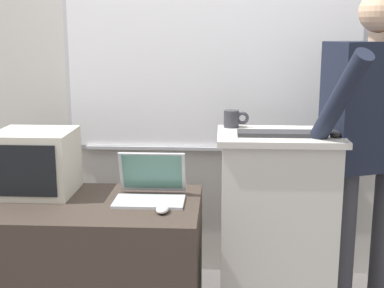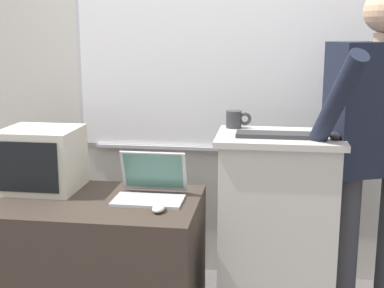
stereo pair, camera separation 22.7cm
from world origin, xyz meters
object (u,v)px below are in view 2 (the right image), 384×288
Objects in this scene: computer_mouse_by_laptop at (159,208)px; computer_mouse_by_keyboard at (335,136)px; lectern_podium at (276,235)px; coffee_mug at (235,119)px; side_desk at (95,263)px; laptop at (151,185)px; wireless_keyboard at (279,135)px; person_presenter at (376,141)px; crt_monitor at (42,159)px.

computer_mouse_by_keyboard is at bearing 10.58° from computer_mouse_by_laptop.
computer_mouse_by_keyboard reaches higher than lectern_podium.
side_desk is at bearing -161.21° from coffee_mug.
laptop is 0.85× the size of wireless_keyboard.
lectern_podium is 0.96× the size of side_desk.
side_desk is at bearing -165.43° from laptop.
side_desk is at bearing 160.16° from computer_mouse_by_laptop.
computer_mouse_by_laptop is at bearing 173.45° from person_presenter.
wireless_keyboard reaches higher than crt_monitor.
lectern_podium is 0.67m from person_presenter.
computer_mouse_by_keyboard reaches higher than side_desk.
lectern_podium reaches higher than side_desk.
coffee_mug reaches higher than laptop.
coffee_mug is (0.33, 0.37, 0.37)m from computer_mouse_by_laptop.
crt_monitor is at bearing 175.47° from computer_mouse_by_keyboard.
person_presenter is 4.20× the size of wireless_keyboard.
computer_mouse_by_laptop is 0.89m from computer_mouse_by_keyboard.
lectern_podium is at bearing -2.32° from crt_monitor.
person_presenter is 0.48m from wireless_keyboard.
coffee_mug reaches higher than computer_mouse_by_keyboard.
person_presenter is 17.17× the size of computer_mouse_by_laptop.
computer_mouse_by_laptop is (-0.55, -0.16, -0.34)m from wireless_keyboard.
lectern_podium is 2.98× the size of laptop.
side_desk is 8.26× the size of coffee_mug.
lectern_podium is at bearing -34.10° from coffee_mug.
person_presenter reaches higher than laptop.
computer_mouse_by_laptop is 0.26× the size of crt_monitor.
computer_mouse_by_laptop is 0.76× the size of coffee_mug.
crt_monitor is (-0.32, 0.14, 0.51)m from side_desk.
wireless_keyboard is 0.26m from computer_mouse_by_keyboard.
side_desk is 10.81× the size of computer_mouse_by_laptop.
computer_mouse_by_laptop is at bearing -163.53° from wireless_keyboard.
computer_mouse_by_keyboard is 0.53m from coffee_mug.
lectern_podium is at bearing 166.21° from person_presenter.
coffee_mug is at bearing 5.77° from crt_monitor.
wireless_keyboard is 4.09× the size of computer_mouse_by_keyboard.
computer_mouse_by_keyboard is at bearing -4.53° from crt_monitor.
wireless_keyboard is (0.64, -0.05, 0.29)m from laptop.
computer_mouse_by_laptop is at bearing -158.48° from lectern_podium.
wireless_keyboard is 4.09× the size of computer_mouse_by_laptop.
coffee_mug is at bearing 21.64° from laptop.
lectern_podium is at bearing 5.26° from side_desk.
laptop reaches higher than computer_mouse_by_laptop.
lectern_podium is 2.54× the size of wireless_keyboard.
computer_mouse_by_keyboard reaches higher than laptop.
crt_monitor is at bearing -174.23° from coffee_mug.
person_presenter is 13.13× the size of coffee_mug.
side_desk is 1.55m from person_presenter.
person_presenter is 17.17× the size of computer_mouse_by_keyboard.
crt_monitor is (-1.24, 0.11, -0.19)m from wireless_keyboard.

